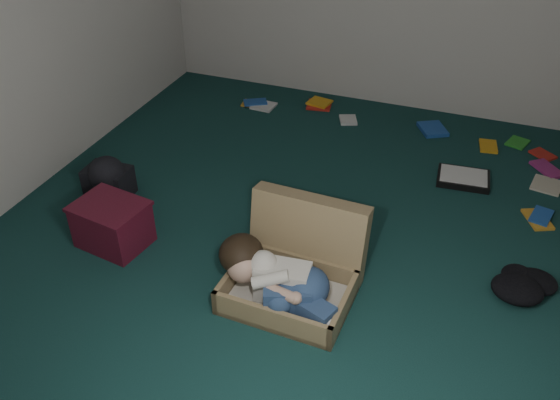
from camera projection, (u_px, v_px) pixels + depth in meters
The scene contains 10 objects.
floor at pixel (288, 229), 4.16m from camera, with size 4.50×4.50×0.00m, color #123634.
wall_front at pixel (20, 321), 1.69m from camera, with size 4.50×4.50×0.00m, color silver.
wall_left at pixel (12, 13), 4.00m from camera, with size 4.50×4.50×0.00m, color silver.
suitcase at pixel (297, 267), 3.59m from camera, with size 0.76×0.75×0.54m.
person at pixel (277, 278), 3.45m from camera, with size 0.80×0.40×0.34m.
maroon_bin at pixel (112, 224), 3.95m from camera, with size 0.51×0.43×0.32m.
backpack at pixel (109, 181), 4.45m from camera, with size 0.42×0.33×0.25m, color black, non-canonical shape.
clothing_pile at pixel (511, 273), 3.68m from camera, with size 0.48×0.39×0.15m, color black, non-canonical shape.
paper_tray at pixel (463, 178), 4.66m from camera, with size 0.42×0.33×0.06m.
book_scatter at pixel (427, 140), 5.19m from camera, with size 2.93×1.49×0.02m.
Camera 1 is at (1.12, -3.10, 2.55)m, focal length 38.00 mm.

